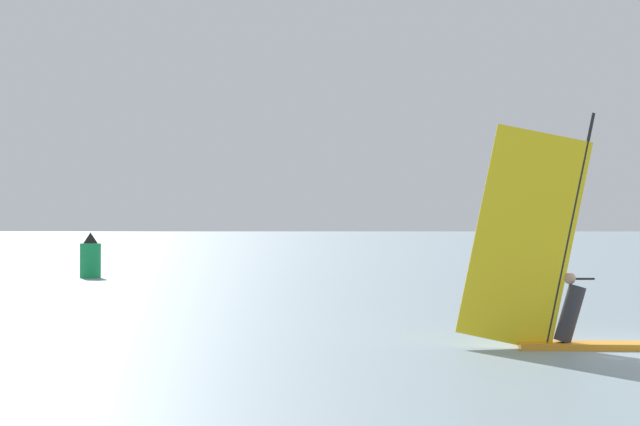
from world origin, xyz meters
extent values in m
cube|color=orange|center=(-1.56, 0.59, 0.06)|extent=(2.66, 1.60, 0.12)
cylinder|color=black|center=(-1.87, 0.71, 2.23)|extent=(0.89, 0.40, 4.24)
cube|color=yellow|center=(-2.66, 1.03, 2.05)|extent=(2.37, 0.99, 4.22)
cylinder|color=black|center=(-2.29, 0.88, 1.29)|extent=(1.66, 0.70, 0.04)
cylinder|color=#2D2D33|center=(-1.88, 0.72, 0.65)|extent=(0.68, 0.52, 1.11)
sphere|color=tan|center=(-1.88, 0.72, 1.30)|extent=(0.22, 0.22, 0.22)
cylinder|color=#19994C|center=(-7.75, 30.32, 0.78)|extent=(0.94, 0.94, 1.57)
cone|color=black|center=(-7.75, 30.32, 1.82)|extent=(0.66, 0.66, 0.50)
camera|label=1|loc=(-11.99, -14.91, 2.20)|focal=54.99mm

